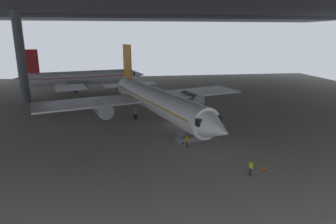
{
  "coord_description": "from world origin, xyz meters",
  "views": [
    {
      "loc": [
        -6.71,
        -40.51,
        13.01
      ],
      "look_at": [
        -0.84,
        -1.38,
        2.55
      ],
      "focal_mm": 31.09,
      "sensor_mm": 36.0,
      "label": 1
    }
  ],
  "objects_px": {
    "airplane_distant": "(81,78)",
    "boarding_stairs": "(191,135)",
    "crew_worker_by_stairs": "(187,140)",
    "crew_worker_near_nose": "(251,167)",
    "traffic_cone_orange": "(264,168)",
    "airplane_main": "(155,100)"
  },
  "relations": [
    {
      "from": "crew_worker_near_nose",
      "to": "crew_worker_by_stairs",
      "type": "bearing_deg",
      "value": 119.58
    },
    {
      "from": "airplane_distant",
      "to": "boarding_stairs",
      "type": "bearing_deg",
      "value": -63.88
    },
    {
      "from": "crew_worker_by_stairs",
      "to": "traffic_cone_orange",
      "type": "distance_m",
      "value": 9.43
    },
    {
      "from": "airplane_main",
      "to": "boarding_stairs",
      "type": "distance_m",
      "value": 10.43
    },
    {
      "from": "airplane_main",
      "to": "crew_worker_near_nose",
      "type": "height_order",
      "value": "airplane_main"
    },
    {
      "from": "crew_worker_by_stairs",
      "to": "airplane_distant",
      "type": "xyz_separation_m",
      "value": [
        -17.37,
        39.97,
        2.22
      ]
    },
    {
      "from": "crew_worker_near_nose",
      "to": "crew_worker_by_stairs",
      "type": "xyz_separation_m",
      "value": [
        -4.47,
        7.88,
        0.01
      ]
    },
    {
      "from": "boarding_stairs",
      "to": "crew_worker_near_nose",
      "type": "height_order",
      "value": "boarding_stairs"
    },
    {
      "from": "boarding_stairs",
      "to": "airplane_distant",
      "type": "bearing_deg",
      "value": 116.12
    },
    {
      "from": "traffic_cone_orange",
      "to": "airplane_main",
      "type": "bearing_deg",
      "value": 115.37
    },
    {
      "from": "crew_worker_by_stairs",
      "to": "traffic_cone_orange",
      "type": "xyz_separation_m",
      "value": [
        6.31,
        -6.98,
        -0.66
      ]
    },
    {
      "from": "crew_worker_near_nose",
      "to": "traffic_cone_orange",
      "type": "xyz_separation_m",
      "value": [
        1.84,
        0.9,
        -0.65
      ]
    },
    {
      "from": "crew_worker_by_stairs",
      "to": "boarding_stairs",
      "type": "bearing_deg",
      "value": 67.07
    },
    {
      "from": "airplane_main",
      "to": "airplane_distant",
      "type": "xyz_separation_m",
      "value": [
        -14.76,
        28.14,
        -0.26
      ]
    },
    {
      "from": "crew_worker_near_nose",
      "to": "crew_worker_by_stairs",
      "type": "distance_m",
      "value": 9.06
    },
    {
      "from": "traffic_cone_orange",
      "to": "airplane_distant",
      "type": "bearing_deg",
      "value": 116.77
    },
    {
      "from": "boarding_stairs",
      "to": "traffic_cone_orange",
      "type": "bearing_deg",
      "value": -60.72
    },
    {
      "from": "boarding_stairs",
      "to": "crew_worker_near_nose",
      "type": "bearing_deg",
      "value": -71.56
    },
    {
      "from": "traffic_cone_orange",
      "to": "boarding_stairs",
      "type": "bearing_deg",
      "value": 119.28
    },
    {
      "from": "traffic_cone_orange",
      "to": "crew_worker_near_nose",
      "type": "bearing_deg",
      "value": -154.03
    },
    {
      "from": "airplane_main",
      "to": "crew_worker_near_nose",
      "type": "bearing_deg",
      "value": -70.24
    },
    {
      "from": "boarding_stairs",
      "to": "crew_worker_near_nose",
      "type": "relative_size",
      "value": 2.79
    }
  ]
}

